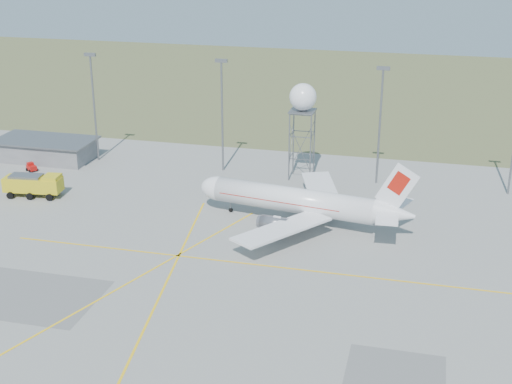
% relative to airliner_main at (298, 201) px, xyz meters
% --- Properties ---
extents(grass_strip, '(400.00, 120.00, 0.03)m').
position_rel_airliner_main_xyz_m(grass_strip, '(-7.95, 94.81, -3.54)').
color(grass_strip, '#4F5B32').
rests_on(grass_strip, ground).
extents(building_grey, '(19.00, 10.00, 3.90)m').
position_rel_airliner_main_xyz_m(building_grey, '(-52.95, 18.81, -1.58)').
color(building_grey, gray).
rests_on(building_grey, ground).
extents(mast_a, '(2.20, 0.50, 20.50)m').
position_rel_airliner_main_xyz_m(mast_a, '(-42.95, 20.81, 8.52)').
color(mast_a, slate).
rests_on(mast_a, ground).
extents(mast_b, '(2.20, 0.50, 20.50)m').
position_rel_airliner_main_xyz_m(mast_b, '(-17.95, 20.81, 8.52)').
color(mast_b, slate).
rests_on(mast_b, ground).
extents(mast_c, '(2.20, 0.50, 20.50)m').
position_rel_airliner_main_xyz_m(mast_c, '(10.05, 20.81, 8.52)').
color(mast_c, slate).
rests_on(mast_c, ground).
extents(airliner_main, '(34.02, 32.74, 11.60)m').
position_rel_airliner_main_xyz_m(airliner_main, '(0.00, 0.00, 0.00)').
color(airliner_main, white).
rests_on(airliner_main, ground).
extents(radar_tower, '(4.72, 4.72, 17.08)m').
position_rel_airliner_main_xyz_m(radar_tower, '(-3.24, 20.27, 6.03)').
color(radar_tower, slate).
rests_on(radar_tower, ground).
extents(fire_truck, '(9.83, 4.69, 3.81)m').
position_rel_airliner_main_xyz_m(fire_truck, '(-44.51, 0.47, -1.72)').
color(fire_truck, gold).
rests_on(fire_truck, ground).
extents(baggage_tug, '(2.41, 2.37, 1.55)m').
position_rel_airliner_main_xyz_m(baggage_tug, '(-51.94, 11.78, -2.97)').
color(baggage_tug, '#A90F0C').
rests_on(baggage_tug, ground).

